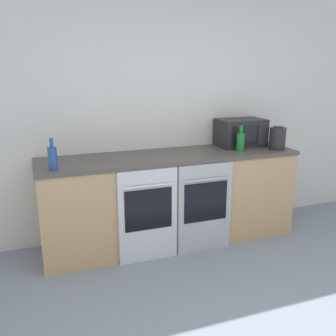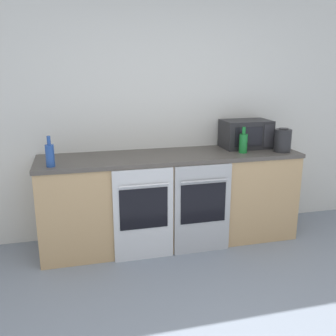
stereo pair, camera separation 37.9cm
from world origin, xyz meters
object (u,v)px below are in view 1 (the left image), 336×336
object	(u,v)px
microwave	(241,133)
kettle	(277,138)
oven_right	(205,208)
bottle_green	(241,141)
bottle_blue	(53,157)
oven_left	(148,215)

from	to	relation	value
microwave	kettle	distance (m)	0.40
kettle	oven_right	bearing A→B (deg)	-169.22
bottle_green	bottle_blue	distance (m)	1.89
oven_right	kettle	distance (m)	1.11
microwave	oven_left	bearing A→B (deg)	-159.09
oven_right	microwave	distance (m)	1.02
oven_left	bottle_blue	bearing A→B (deg)	170.57
oven_right	kettle	world-z (taller)	kettle
oven_right	oven_left	bearing A→B (deg)	180.00
bottle_green	bottle_blue	xyz separation A→B (m)	(-1.89, -0.10, 0.00)
microwave	bottle_blue	distance (m)	2.05
oven_left	kettle	size ratio (longest dim) A/B	3.64
bottle_green	kettle	size ratio (longest dim) A/B	1.08
oven_left	bottle_blue	size ratio (longest dim) A/B	3.26
oven_left	kettle	bearing A→B (deg)	6.66
microwave	kettle	xyz separation A→B (m)	(0.28, -0.29, -0.03)
kettle	bottle_green	bearing A→B (deg)	172.35
oven_left	oven_right	xyz separation A→B (m)	(0.58, 0.00, 0.00)
bottle_blue	kettle	world-z (taller)	bottle_blue
bottle_blue	kettle	distance (m)	2.30
oven_left	bottle_green	world-z (taller)	bottle_green
oven_left	bottle_green	size ratio (longest dim) A/B	3.36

